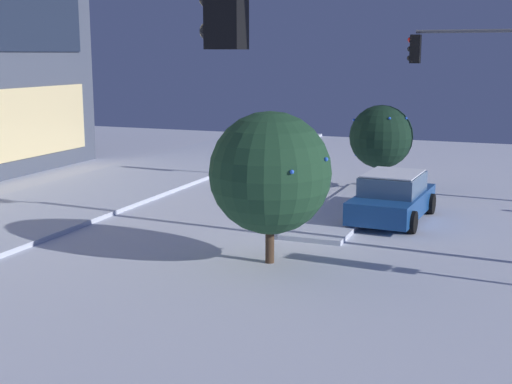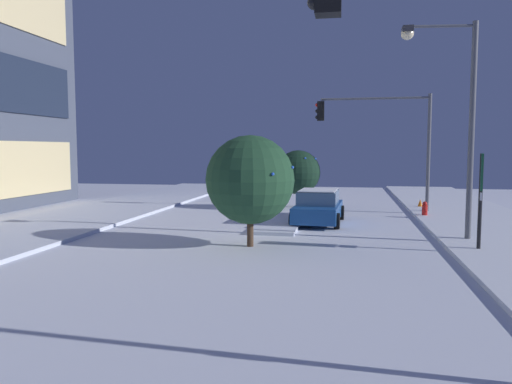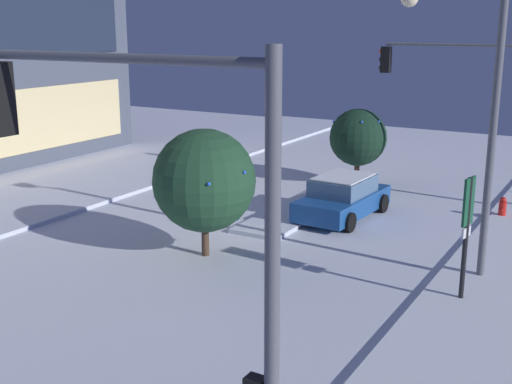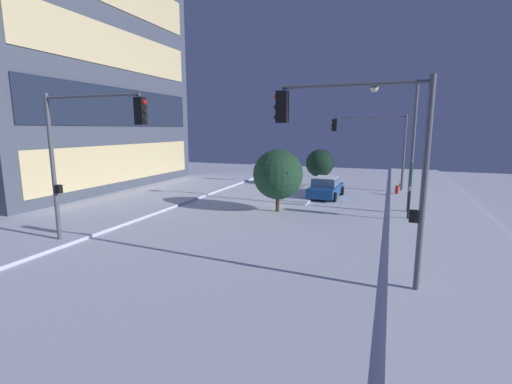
{
  "view_description": "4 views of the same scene",
  "coord_description": "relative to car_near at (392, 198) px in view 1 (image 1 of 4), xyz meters",
  "views": [
    {
      "loc": [
        -16.36,
        -5.84,
        5.09
      ],
      "look_at": [
        1.15,
        1.08,
        1.36
      ],
      "focal_mm": 49.19,
      "sensor_mm": 36.0,
      "label": 1
    },
    {
      "loc": [
        -16.86,
        -3.24,
        3.29
      ],
      "look_at": [
        -1.29,
        -0.33,
        1.9
      ],
      "focal_mm": 34.65,
      "sensor_mm": 36.0,
      "label": 2
    },
    {
      "loc": [
        -15.84,
        -10.52,
        6.63
      ],
      "look_at": [
        0.79,
        -0.87,
        1.7
      ],
      "focal_mm": 46.31,
      "sensor_mm": 36.0,
      "label": 3
    },
    {
      "loc": [
        -21.09,
        -6.26,
        4.94
      ],
      "look_at": [
        -1.33,
        1.14,
        1.23
      ],
      "focal_mm": 25.21,
      "sensor_mm": 36.0,
      "label": 4
    }
  ],
  "objects": [
    {
      "name": "traffic_light_corner_near_right",
      "position": [
        4.36,
        -2.9,
        3.6
      ],
      "size": [
        0.32,
        5.82,
        6.05
      ],
      "rotation": [
        0.0,
        0.0,
        1.57
      ],
      "color": "#565960",
      "rests_on": "ground"
    },
    {
      "name": "decorated_tree_median",
      "position": [
        4.8,
        1.38,
        1.31
      ],
      "size": [
        2.38,
        2.38,
        3.21
      ],
      "color": "#473323",
      "rests_on": "ground"
    },
    {
      "name": "traffic_light_corner_near_left",
      "position": [
        -14.74,
        -3.52,
        3.7
      ],
      "size": [
        0.32,
        4.67,
        6.43
      ],
      "rotation": [
        0.0,
        0.0,
        1.57
      ],
      "color": "#565960",
      "rests_on": "ground"
    },
    {
      "name": "decorated_tree_left_of_median",
      "position": [
        -5.64,
        1.95,
        1.55
      ],
      "size": [
        2.98,
        3.0,
        3.75
      ],
      "color": "#473323",
      "rests_on": "ground"
    },
    {
      "name": "median_strip",
      "position": [
        0.95,
        1.6,
        -0.64
      ],
      "size": [
        9.0,
        1.8,
        0.14
      ],
      "primitive_type": "cube",
      "color": "silver",
      "rests_on": "ground"
    },
    {
      "name": "ground",
      "position": [
        -4.94,
        1.97,
        -0.71
      ],
      "size": [
        52.0,
        52.0,
        0.0
      ],
      "primitive_type": "plane",
      "color": "silver"
    },
    {
      "name": "car_near",
      "position": [
        0.0,
        0.0,
        0.0
      ],
      "size": [
        4.39,
        2.25,
        1.49
      ],
      "rotation": [
        0.0,
        0.0,
        -0.05
      ],
      "color": "#19478C",
      "rests_on": "ground"
    }
  ]
}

